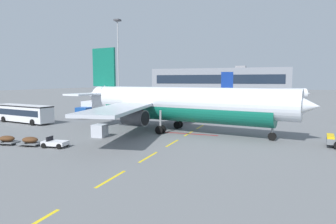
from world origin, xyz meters
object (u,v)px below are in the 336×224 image
Objects in this scene: airliner_mid_left at (263,94)px; ground_power_truck at (91,109)px; apron_shuttle_bus at (24,112)px; apron_light_mast_near at (118,52)px; uld_cargo_container at (100,131)px; airliner_foreground at (179,104)px; baggage_train at (30,141)px.

ground_power_truck is (-30.07, -41.17, -1.46)m from airliner_mid_left.
airliner_mid_left is 63.15m from apron_shuttle_bus.
apron_shuttle_bus is at bearing -81.14° from apron_light_mast_near.
airliner_mid_left is 16.18× the size of uld_cargo_container.
airliner_mid_left reaches higher than apron_shuttle_bus.
ground_power_truck is at bearing 60.74° from apron_shuttle_bus.
airliner_mid_left is 45.48m from apron_light_mast_near.
uld_cargo_container is (-16.75, -58.22, -2.30)m from airliner_mid_left.
airliner_foreground reaches higher than baggage_train.
airliner_mid_left is 51.00m from ground_power_truck.
apron_shuttle_bus is (-36.04, -51.84, -1.35)m from airliner_mid_left.
airliner_foreground is 11.30m from uld_cargo_container.
apron_light_mast_near is at bearing 111.05° from baggage_train.
airliner_mid_left is 3.05× the size of baggage_train.
baggage_train is (-12.36, -14.20, -3.42)m from airliner_foreground.
airliner_foreground is 4.86× the size of ground_power_truck.
airliner_mid_left is 60.63m from uld_cargo_container.
airliner_mid_left is 3.72× the size of ground_power_truck.
ground_power_truck is (5.98, 10.67, -0.10)m from apron_shuttle_bus.
apron_shuttle_bus is 1.72× the size of ground_power_truck.
ground_power_truck is 0.28× the size of apron_light_mast_near.
apron_light_mast_near is (-12.73, 32.65, 14.29)m from ground_power_truck.
airliner_foreground is at bearing -99.58° from airliner_mid_left.
uld_cargo_container is 0.06× the size of apron_light_mast_near.
apron_shuttle_bus is 1.41× the size of baggage_train.
ground_power_truck is 0.82× the size of baggage_train.
apron_light_mast_near is at bearing -168.73° from airliner_mid_left.
apron_shuttle_bus is 46.08m from apron_light_mast_near.
uld_cargo_container is at bearing -18.31° from apron_shuttle_bus.
airliner_mid_left is at bearing 11.27° from apron_light_mast_near.
ground_power_truck is 37.84m from apron_light_mast_near.
uld_cargo_container is at bearing -106.05° from airliner_mid_left.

